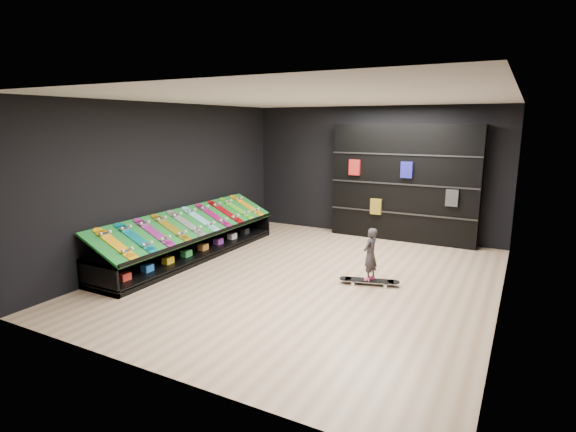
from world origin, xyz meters
The scene contains 21 objects.
floor centered at (0.00, 0.00, 0.00)m, with size 6.00×7.00×0.01m, color tan.
ceiling centered at (0.00, 0.00, 3.00)m, with size 6.00×7.00×0.01m, color white.
wall_back centered at (0.00, 3.50, 1.50)m, with size 6.00×0.02×3.00m, color black.
wall_front centered at (0.00, -3.50, 1.50)m, with size 6.00×0.02×3.00m, color black.
wall_left centered at (-3.00, 0.00, 1.50)m, with size 0.02×7.00×3.00m, color black.
wall_right centered at (3.00, 0.00, 1.50)m, with size 0.02×7.00×3.00m, color black.
display_rack centered at (-2.55, 0.00, 0.25)m, with size 0.90×4.50×0.50m, color black, non-canonical shape.
turf_ramp centered at (-2.50, 0.00, 0.71)m, with size 1.00×4.50×0.04m, color #0E5B1B.
back_shelving centered at (0.75, 3.32, 1.30)m, with size 3.24×0.38×2.59m, color black.
floor_skateboard centered at (1.05, 0.15, 0.04)m, with size 0.98×0.22×0.09m, color black, non-canonical shape.
child centered at (1.05, 0.15, 0.35)m, with size 0.20×0.14×0.52m, color black.
display_board_0 centered at (-2.49, -1.90, 0.74)m, with size 0.98×0.22×0.09m, color yellow, non-canonical shape.
display_board_1 centered at (-2.49, -1.48, 0.74)m, with size 0.98×0.22×0.09m, color #0C8C99, non-canonical shape.
display_board_2 centered at (-2.49, -1.06, 0.74)m, with size 0.98×0.22×0.09m, color #2626BF, non-canonical shape.
display_board_3 centered at (-2.49, -0.63, 0.74)m, with size 0.98×0.22×0.09m, color yellow, non-canonical shape.
display_board_4 centered at (-2.49, -0.21, 0.74)m, with size 0.98×0.22×0.09m, color black, non-canonical shape.
display_board_5 centered at (-2.49, 0.21, 0.74)m, with size 0.98×0.22×0.09m, color #0CB2E5, non-canonical shape.
display_board_6 centered at (-2.49, 0.63, 0.74)m, with size 0.98×0.22×0.09m, color #E5198C, non-canonical shape.
display_board_7 centered at (-2.49, 1.06, 0.74)m, with size 0.98×0.22×0.09m, color red, non-canonical shape.
display_board_8 centered at (-2.49, 1.48, 0.74)m, with size 0.98×0.22×0.09m, color green, non-canonical shape.
display_board_9 centered at (-2.49, 1.90, 0.74)m, with size 0.98×0.22×0.09m, color orange, non-canonical shape.
Camera 1 is at (3.18, -6.67, 2.62)m, focal length 28.00 mm.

